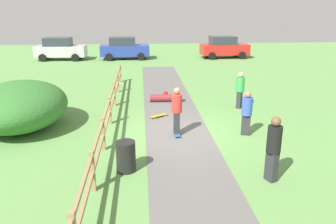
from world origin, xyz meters
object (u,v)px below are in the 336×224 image
Objects in this scene: bystander_blue at (247,111)px; parked_car_silver at (60,49)px; bystander_black at (274,146)px; parked_car_red at (224,47)px; skater_riding at (177,109)px; bush_large at (20,106)px; skater_fallen at (166,98)px; skateboard_loose at (159,116)px; bystander_green at (240,88)px; parked_car_blue at (124,48)px; trash_bin at (126,156)px.

parked_car_silver is (-10.67, 18.46, 0.06)m from bystander_blue.
parked_car_red is at bearing 79.73° from bystander_black.
parked_car_silver is at bearing 113.95° from skater_riding.
parked_car_red reaches higher than bush_large.
parked_car_red is (3.63, 18.46, 0.06)m from bystander_blue.
parked_car_red is (3.96, 21.84, -0.06)m from bystander_black.
parked_car_silver is (-10.34, 21.84, -0.06)m from bystander_black.
skater_fallen is 2.50m from skateboard_loose.
bystander_green is 18.94m from parked_car_silver.
skater_fallen is at bearing -79.21° from parked_car_blue.
bystander_green is 1.03× the size of bystander_blue.
parked_car_silver is at bearing 106.97° from trash_bin.
parked_car_silver is at bearing 179.98° from parked_car_red.
bystander_black is (2.26, -8.05, 0.82)m from skater_fallen.
skater_riding is 18.50m from parked_car_blue.
trash_bin is at bearing -104.23° from skateboard_loose.
skater_riding is 0.41× the size of parked_car_blue.
parked_car_silver reaches higher than bystander_green.
parked_car_red is at bearing 71.38° from skater_riding.
skater_fallen is 15.14m from parked_car_red.
skater_fallen is at bearing 90.69° from skater_riding.
trash_bin is 0.21× the size of parked_car_red.
parked_car_silver is (-2.23, 17.10, 0.05)m from bush_large.
bush_large is 2.39× the size of skater_riding.
skateboard_loose is 0.18× the size of parked_car_red.
skateboard_loose is at bearing 75.77° from trash_bin.
bystander_green is at bearing 81.23° from bystander_black.
bystander_black is 22.38m from parked_car_blue.
bush_large is 0.99× the size of parked_car_silver.
bystander_green is 0.92× the size of bystander_black.
parked_car_silver reaches higher than skateboard_loose.
trash_bin is at bearing -103.23° from skater_fallen.
trash_bin is 21.92m from parked_car_silver.
bush_large is at bearing -150.49° from skater_fallen.
bystander_green is at bearing 44.35° from skater_riding.
skater_fallen is at bearing 105.70° from bystander_black.
bystander_blue is at bearing -35.81° from skateboard_loose.
bush_large is 6.75m from skater_fallen.
skater_riding reaches higher than trash_bin.
bystander_blue is (2.59, -4.67, 0.70)m from skater_fallen.
parked_car_silver is at bearing 115.05° from skateboard_loose.
skater_riding reaches higher than bystander_green.
bystander_blue is (8.43, -1.36, -0.01)m from bush_large.
bystander_blue is (4.27, 2.50, 0.45)m from trash_bin.
skateboard_loose is 16.40m from parked_car_blue.
skater_fallen is (5.85, 3.31, -0.71)m from bush_large.
bystander_black is at bearing -30.32° from bush_large.
skateboard_loose is at bearing 104.72° from skater_riding.
parked_car_blue is 1.01× the size of parked_car_silver.
bystander_green reaches higher than bystander_blue.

